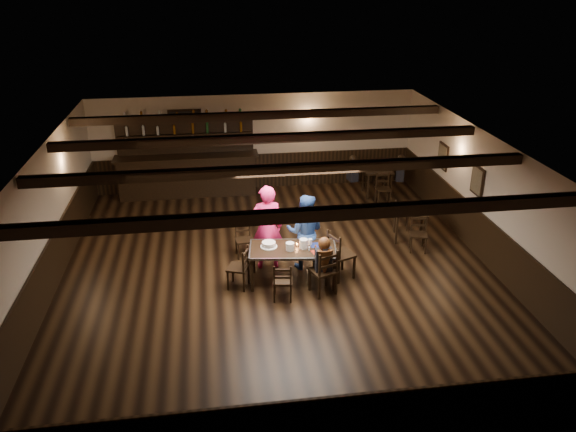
{
  "coord_description": "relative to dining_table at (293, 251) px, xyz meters",
  "views": [
    {
      "loc": [
        -1.27,
        -10.27,
        5.86
      ],
      "look_at": [
        0.25,
        0.2,
        1.16
      ],
      "focal_mm": 35.0,
      "sensor_mm": 36.0,
      "label": 1
    }
  ],
  "objects": [
    {
      "name": "plate_stack_a",
      "position": [
        -0.07,
        -0.06,
        0.15
      ],
      "size": [
        0.17,
        0.17,
        0.16
      ],
      "primitive_type": "cylinder",
      "color": "white",
      "rests_on": "dining_table"
    },
    {
      "name": "woman_pink",
      "position": [
        -0.44,
        0.7,
        0.24
      ],
      "size": [
        0.68,
        0.45,
        1.84
      ],
      "primitive_type": "imported",
      "rotation": [
        0.0,
        0.0,
        3.16
      ],
      "color": "#E33391",
      "rests_on": "ground"
    },
    {
      "name": "room_shell",
      "position": [
        -0.24,
        0.51,
        1.06
      ],
      "size": [
        9.02,
        10.02,
        2.71
      ],
      "color": "beige",
      "rests_on": "ground"
    },
    {
      "name": "dining_table",
      "position": [
        0.0,
        0.0,
        0.0
      ],
      "size": [
        1.83,
        1.08,
        0.75
      ],
      "color": "black",
      "rests_on": "ground"
    },
    {
      "name": "bg_patron_left",
      "position": [
        2.33,
        4.37,
        0.14
      ],
      "size": [
        0.27,
        0.38,
        0.72
      ],
      "color": "black",
      "rests_on": "ground"
    },
    {
      "name": "drink_glass",
      "position": [
        0.37,
        0.11,
        0.13
      ],
      "size": [
        0.08,
        0.08,
        0.13
      ],
      "primitive_type": "cylinder",
      "color": "silver",
      "rests_on": "dining_table"
    },
    {
      "name": "tea_light",
      "position": [
        0.1,
        0.09,
        0.09
      ],
      "size": [
        0.05,
        0.05,
        0.06
      ],
      "color": "#A5A8AD",
      "rests_on": "dining_table"
    },
    {
      "name": "chair_near_right",
      "position": [
        0.55,
        -0.59,
        -0.12
      ],
      "size": [
        0.57,
        0.55,
        0.96
      ],
      "color": "black",
      "rests_on": "ground"
    },
    {
      "name": "chair_end_left",
      "position": [
        -1.03,
        -0.08,
        -0.17
      ],
      "size": [
        0.5,
        0.51,
        0.87
      ],
      "color": "black",
      "rests_on": "ground"
    },
    {
      "name": "seated_person",
      "position": [
        0.52,
        -0.53,
        0.13
      ],
      "size": [
        0.32,
        0.48,
        0.78
      ],
      "color": "black",
      "rests_on": "ground"
    },
    {
      "name": "ground",
      "position": [
        -0.25,
        0.47,
        -0.68
      ],
      "size": [
        10.0,
        10.0,
        0.0
      ],
      "primitive_type": "plane",
      "color": "black",
      "rests_on": "ground"
    },
    {
      "name": "bar_counter",
      "position": [
        -2.17,
        5.18,
        0.04
      ],
      "size": [
        3.91,
        0.7,
        2.2
      ],
      "color": "black",
      "rests_on": "ground"
    },
    {
      "name": "chair_near_left",
      "position": [
        -0.3,
        -0.68,
        -0.23
      ],
      "size": [
        0.42,
        0.4,
        0.78
      ],
      "color": "black",
      "rests_on": "ground"
    },
    {
      "name": "pepper_shaker",
      "position": [
        0.44,
        -0.11,
        0.12
      ],
      "size": [
        0.04,
        0.04,
        0.1
      ],
      "primitive_type": "cylinder",
      "color": "#A5A8AD",
      "rests_on": "dining_table"
    },
    {
      "name": "menu_red",
      "position": [
        0.48,
        -0.21,
        0.07
      ],
      "size": [
        0.33,
        0.26,
        0.0
      ],
      "primitive_type": "cube",
      "rotation": [
        0.0,
        0.0,
        0.24
      ],
      "color": "maroon",
      "rests_on": "dining_table"
    },
    {
      "name": "chair_end_right",
      "position": [
        0.92,
        0.02,
        -0.08
      ],
      "size": [
        0.61,
        0.62,
        1.03
      ],
      "color": "black",
      "rests_on": "ground"
    },
    {
      "name": "menu_blue",
      "position": [
        0.53,
        0.08,
        0.07
      ],
      "size": [
        0.33,
        0.24,
        0.0
      ],
      "primitive_type": "cube",
      "rotation": [
        0.0,
        0.0,
        0.05
      ],
      "color": "navy",
      "rests_on": "dining_table"
    },
    {
      "name": "bg_patron_right",
      "position": [
        3.63,
        4.21,
        0.15
      ],
      "size": [
        0.31,
        0.4,
        0.72
      ],
      "color": "black",
      "rests_on": "ground"
    },
    {
      "name": "back_table_b",
      "position": [
        3.04,
        4.37,
        -0.04
      ],
      "size": [
        0.81,
        0.81,
        0.75
      ],
      "color": "black",
      "rests_on": "ground"
    },
    {
      "name": "cake",
      "position": [
        -0.46,
        0.14,
        0.12
      ],
      "size": [
        0.34,
        0.34,
        0.11
      ],
      "color": "white",
      "rests_on": "dining_table"
    },
    {
      "name": "back_table_a",
      "position": [
        2.99,
        1.54,
        -0.04
      ],
      "size": [
        0.92,
        0.92,
        0.75
      ],
      "color": "black",
      "rests_on": "ground"
    },
    {
      "name": "man_blue",
      "position": [
        0.35,
        0.57,
        0.14
      ],
      "size": [
        0.94,
        0.83,
        1.64
      ],
      "primitive_type": "imported",
      "rotation": [
        0.0,
        0.0,
        2.85
      ],
      "color": "navy",
      "rests_on": "ground"
    },
    {
      "name": "chair_far_pushed",
      "position": [
        -0.9,
        1.3,
        -0.22
      ],
      "size": [
        0.4,
        0.39,
        0.78
      ],
      "color": "black",
      "rests_on": "ground"
    },
    {
      "name": "plate_stack_b",
      "position": [
        0.21,
        -0.02,
        0.17
      ],
      "size": [
        0.16,
        0.16,
        0.19
      ],
      "primitive_type": "cylinder",
      "color": "white",
      "rests_on": "dining_table"
    },
    {
      "name": "salt_shaker",
      "position": [
        0.3,
        -0.15,
        0.11
      ],
      "size": [
        0.04,
        0.04,
        0.09
      ],
      "primitive_type": "cylinder",
      "color": "silver",
      "rests_on": "dining_table"
    }
  ]
}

